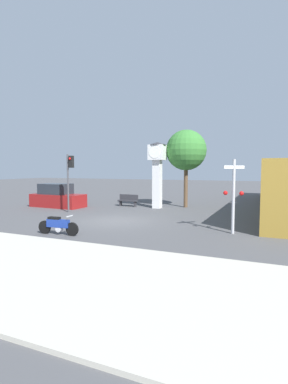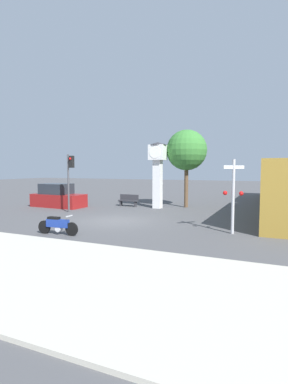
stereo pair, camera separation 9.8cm
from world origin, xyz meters
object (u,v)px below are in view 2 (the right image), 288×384
at_px(clock_tower, 158,165).
at_px(traffic_light, 70,172).
at_px(railroad_crossing_signal, 233,193).
at_px(parked_car, 58,197).
at_px(freight_train, 288,185).
at_px(motorcycle, 58,225).
at_px(bench, 129,200).
at_px(street_tree, 187,150).

distance_m(clock_tower, traffic_light, 6.39).
xyz_separation_m(railroad_crossing_signal, parked_car, (-13.64, 4.42, -1.10)).
distance_m(freight_train, parked_car, 17.49).
relative_size(motorcycle, bench, 1.27).
bearing_deg(bench, street_tree, 15.98).
xyz_separation_m(clock_tower, freight_train, (8.88, 4.13, -1.55)).
bearing_deg(railroad_crossing_signal, freight_train, 76.97).
xyz_separation_m(traffic_light, bench, (2.12, 4.49, -2.21)).
bearing_deg(parked_car, street_tree, 24.89).
bearing_deg(motorcycle, parked_car, 124.92).
distance_m(clock_tower, freight_train, 9.91).
bearing_deg(parked_car, traffic_light, -33.36).
bearing_deg(street_tree, traffic_light, -138.31).
xyz_separation_m(motorcycle, traffic_light, (-3.79, 5.84, 2.27)).
bearing_deg(freight_train, traffic_light, -147.69).
relative_size(bench, parked_car, 0.37).
bearing_deg(railroad_crossing_signal, parked_car, 162.06).
height_order(motorcycle, bench, bench).
relative_size(railroad_crossing_signal, bench, 2.11).
xyz_separation_m(motorcycle, bench, (-1.67, 10.33, 0.06)).
height_order(motorcycle, freight_train, freight_train).
distance_m(traffic_light, bench, 5.44).
relative_size(clock_tower, parked_car, 1.15).
bearing_deg(motorcycle, street_tree, 72.24).
distance_m(clock_tower, railroad_crossing_signal, 9.44).
bearing_deg(parked_car, freight_train, 24.55).
height_order(freight_train, traffic_light, traffic_light).
distance_m(traffic_light, railroad_crossing_signal, 11.24).
xyz_separation_m(traffic_light, street_tree, (6.43, 5.72, 1.62)).
bearing_deg(railroad_crossing_signal, traffic_light, 167.29).
distance_m(motorcycle, clock_tower, 10.64).
height_order(traffic_light, parked_car, traffic_light).
bearing_deg(parked_car, railroad_crossing_signal, -15.50).
height_order(freight_train, street_tree, street_tree).
relative_size(street_tree, parked_car, 1.38).
bearing_deg(bench, railroad_crossing_signal, -38.29).
height_order(clock_tower, traffic_light, clock_tower).
xyz_separation_m(clock_tower, bench, (-2.48, 0.10, -2.76)).
bearing_deg(street_tree, motorcycle, -102.82).
relative_size(freight_train, parked_car, 5.24).
relative_size(motorcycle, freight_train, 0.09).
bearing_deg(motorcycle, railroad_crossing_signal, 20.32).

